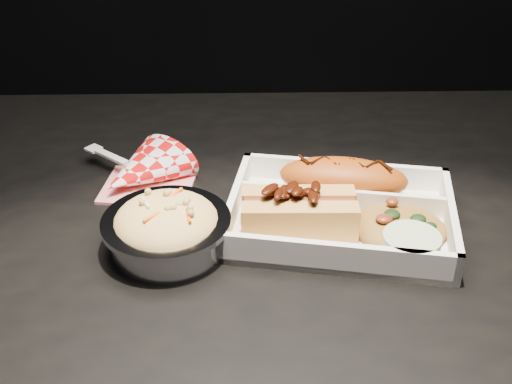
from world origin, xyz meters
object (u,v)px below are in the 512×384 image
at_px(fried_pastry, 343,178).
at_px(hotdog, 299,211).
at_px(foil_coleslaw_cup, 167,227).
at_px(food_tray, 340,218).
at_px(napkin_fork, 140,172).
at_px(dining_table, 293,292).

distance_m(fried_pastry, hotdog, 0.09).
bearing_deg(fried_pastry, foil_coleslaw_cup, -155.02).
height_order(food_tray, fried_pastry, fried_pastry).
bearing_deg(hotdog, napkin_fork, 149.53).
xyz_separation_m(dining_table, food_tray, (0.05, 0.01, 0.10)).
distance_m(food_tray, foil_coleslaw_cup, 0.20).
height_order(food_tray, hotdog, hotdog).
distance_m(dining_table, napkin_fork, 0.24).
distance_m(food_tray, fried_pastry, 0.06).
bearing_deg(hotdog, food_tray, 21.54).
bearing_deg(food_tray, hotdog, -149.23).
bearing_deg(napkin_fork, dining_table, 9.86).
distance_m(dining_table, hotdog, 0.12).
bearing_deg(fried_pastry, food_tray, -100.30).
distance_m(hotdog, napkin_fork, 0.22).
bearing_deg(dining_table, foil_coleslaw_cup, -168.08).
height_order(dining_table, foil_coleslaw_cup, foil_coleslaw_cup).
xyz_separation_m(food_tray, hotdog, (-0.05, -0.02, 0.02)).
bearing_deg(napkin_fork, fried_pastry, 29.81).
height_order(food_tray, napkin_fork, napkin_fork).
xyz_separation_m(dining_table, napkin_fork, (-0.19, 0.11, 0.11)).
xyz_separation_m(food_tray, fried_pastry, (0.01, 0.05, 0.02)).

